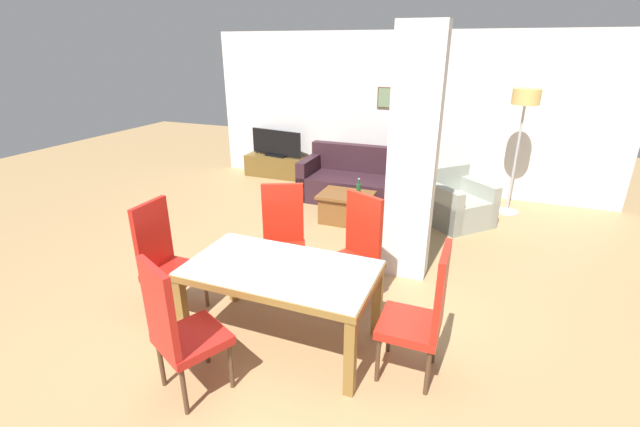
{
  "coord_description": "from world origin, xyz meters",
  "views": [
    {
      "loc": [
        1.48,
        -2.82,
        2.48
      ],
      "look_at": [
        0.0,
        0.9,
        0.89
      ],
      "focal_mm": 24.0,
      "sensor_mm": 36.0,
      "label": 1
    }
  ],
  "objects_px": {
    "armchair": "(455,204)",
    "tv_screen": "(276,144)",
    "tv_stand": "(277,166)",
    "floor_lamp": "(524,108)",
    "dining_table": "(281,283)",
    "dining_chair_head_right": "(423,312)",
    "dining_chair_far_left": "(283,235)",
    "sofa": "(359,183)",
    "dining_chair_far_right": "(356,248)",
    "bottle": "(358,190)",
    "coffee_table": "(346,207)",
    "dining_chair_near_left": "(178,327)",
    "dining_chair_head_left": "(165,257)"
  },
  "relations": [
    {
      "from": "armchair",
      "to": "tv_screen",
      "type": "distance_m",
      "value": 3.71
    },
    {
      "from": "tv_stand",
      "to": "floor_lamp",
      "type": "bearing_deg",
      "value": -5.64
    },
    {
      "from": "dining_table",
      "to": "tv_screen",
      "type": "xyz_separation_m",
      "value": [
        -2.36,
        4.54,
        0.08
      ]
    },
    {
      "from": "dining_chair_head_right",
      "to": "dining_chair_far_left",
      "type": "relative_size",
      "value": 1.0
    },
    {
      "from": "dining_chair_head_right",
      "to": "sofa",
      "type": "relative_size",
      "value": 0.59
    },
    {
      "from": "dining_chair_far_right",
      "to": "bottle",
      "type": "distance_m",
      "value": 1.95
    },
    {
      "from": "tv_stand",
      "to": "tv_screen",
      "type": "relative_size",
      "value": 1.15
    },
    {
      "from": "tv_stand",
      "to": "tv_screen",
      "type": "height_order",
      "value": "tv_screen"
    },
    {
      "from": "armchair",
      "to": "coffee_table",
      "type": "xyz_separation_m",
      "value": [
        -1.5,
        -0.58,
        -0.06
      ]
    },
    {
      "from": "dining_chair_far_right",
      "to": "dining_chair_near_left",
      "type": "height_order",
      "value": "same"
    },
    {
      "from": "dining_table",
      "to": "tv_screen",
      "type": "height_order",
      "value": "tv_screen"
    },
    {
      "from": "dining_chair_near_left",
      "to": "armchair",
      "type": "xyz_separation_m",
      "value": [
        1.55,
        4.24,
        -0.31
      ]
    },
    {
      "from": "tv_stand",
      "to": "armchair",
      "type": "bearing_deg",
      "value": -17.98
    },
    {
      "from": "dining_chair_far_right",
      "to": "dining_chair_head_left",
      "type": "height_order",
      "value": "same"
    },
    {
      "from": "dining_chair_far_right",
      "to": "coffee_table",
      "type": "height_order",
      "value": "dining_chair_far_right"
    },
    {
      "from": "bottle",
      "to": "armchair",
      "type": "bearing_deg",
      "value": 27.89
    },
    {
      "from": "armchair",
      "to": "bottle",
      "type": "height_order",
      "value": "armchair"
    },
    {
      "from": "bottle",
      "to": "tv_screen",
      "type": "distance_m",
      "value": 2.88
    },
    {
      "from": "dining_table",
      "to": "dining_chair_far_right",
      "type": "relative_size",
      "value": 1.42
    },
    {
      "from": "dining_table",
      "to": "tv_screen",
      "type": "relative_size",
      "value": 1.45
    },
    {
      "from": "sofa",
      "to": "armchair",
      "type": "xyz_separation_m",
      "value": [
        1.59,
        -0.41,
        -0.02
      ]
    },
    {
      "from": "dining_chair_head_left",
      "to": "tv_screen",
      "type": "bearing_deg",
      "value": -166.01
    },
    {
      "from": "dining_chair_head_left",
      "to": "tv_stand",
      "type": "relative_size",
      "value": 0.89
    },
    {
      "from": "sofa",
      "to": "armchair",
      "type": "bearing_deg",
      "value": 165.6
    },
    {
      "from": "coffee_table",
      "to": "floor_lamp",
      "type": "height_order",
      "value": "floor_lamp"
    },
    {
      "from": "dining_chair_head_right",
      "to": "tv_screen",
      "type": "relative_size",
      "value": 1.02
    },
    {
      "from": "armchair",
      "to": "coffee_table",
      "type": "distance_m",
      "value": 1.61
    },
    {
      "from": "dining_table",
      "to": "dining_chair_far_right",
      "type": "height_order",
      "value": "dining_chair_far_right"
    },
    {
      "from": "dining_table",
      "to": "dining_chair_head_left",
      "type": "distance_m",
      "value": 1.23
    },
    {
      "from": "armchair",
      "to": "coffee_table",
      "type": "relative_size",
      "value": 1.51
    },
    {
      "from": "dining_chair_far_right",
      "to": "tv_screen",
      "type": "relative_size",
      "value": 1.02
    },
    {
      "from": "dining_chair_far_right",
      "to": "dining_chair_head_left",
      "type": "distance_m",
      "value": 1.84
    },
    {
      "from": "dining_chair_far_left",
      "to": "tv_stand",
      "type": "relative_size",
      "value": 0.89
    },
    {
      "from": "dining_chair_near_left",
      "to": "dining_table",
      "type": "bearing_deg",
      "value": 90.0
    },
    {
      "from": "dining_chair_far_right",
      "to": "armchair",
      "type": "distance_m",
      "value": 2.68
    },
    {
      "from": "dining_table",
      "to": "dining_chair_far_left",
      "type": "bearing_deg",
      "value": 115.03
    },
    {
      "from": "tv_screen",
      "to": "floor_lamp",
      "type": "relative_size",
      "value": 0.59
    },
    {
      "from": "dining_chair_far_right",
      "to": "tv_stand",
      "type": "distance_m",
      "value": 4.63
    },
    {
      "from": "dining_chair_far_left",
      "to": "tv_screen",
      "type": "xyz_separation_m",
      "value": [
        -1.96,
        3.68,
        0.07
      ]
    },
    {
      "from": "dining_chair_head_right",
      "to": "dining_chair_head_left",
      "type": "relative_size",
      "value": 1.0
    },
    {
      "from": "tv_screen",
      "to": "dining_chair_head_right",
      "type": "bearing_deg",
      "value": 137.76
    },
    {
      "from": "dining_chair_head_right",
      "to": "dining_chair_head_left",
      "type": "distance_m",
      "value": 2.43
    },
    {
      "from": "dining_chair_far_right",
      "to": "sofa",
      "type": "distance_m",
      "value": 3.09
    },
    {
      "from": "coffee_table",
      "to": "tv_stand",
      "type": "height_order",
      "value": "coffee_table"
    },
    {
      "from": "armchair",
      "to": "floor_lamp",
      "type": "distance_m",
      "value": 1.69
    },
    {
      "from": "armchair",
      "to": "dining_chair_far_right",
      "type": "bearing_deg",
      "value": 27.16
    },
    {
      "from": "dining_chair_far_right",
      "to": "sofa",
      "type": "bearing_deg",
      "value": -48.85
    },
    {
      "from": "sofa",
      "to": "dining_chair_head_left",
      "type": "bearing_deg",
      "value": 78.26
    },
    {
      "from": "dining_chair_head_left",
      "to": "tv_stand",
      "type": "distance_m",
      "value": 4.69
    },
    {
      "from": "tv_screen",
      "to": "armchair",
      "type": "bearing_deg",
      "value": 171.69
    }
  ]
}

